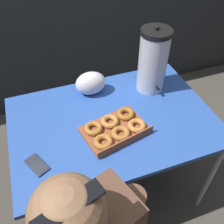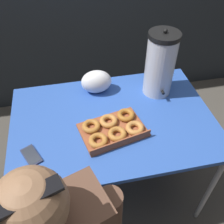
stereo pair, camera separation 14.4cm
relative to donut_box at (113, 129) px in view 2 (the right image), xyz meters
name	(u,v)px [view 2 (the right image)]	position (x,y,z in m)	size (l,w,h in m)	color
ground_plane	(113,186)	(0.02, 0.10, -0.80)	(12.00, 12.00, 0.00)	#4C473F
folding_table	(113,125)	(0.02, 0.10, -0.08)	(1.20, 0.82, 0.78)	#2D56B2
donut_box	(113,129)	(0.00, 0.00, 0.00)	(0.40, 0.31, 0.05)	brown
coffee_urn	(160,64)	(0.36, 0.30, 0.19)	(0.19, 0.21, 0.44)	silver
cell_phone	(31,156)	(-0.45, -0.08, -0.02)	(0.12, 0.15, 0.01)	#2D334C
plastic_bag	(96,82)	(-0.03, 0.38, 0.05)	(0.20, 0.14, 0.15)	white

